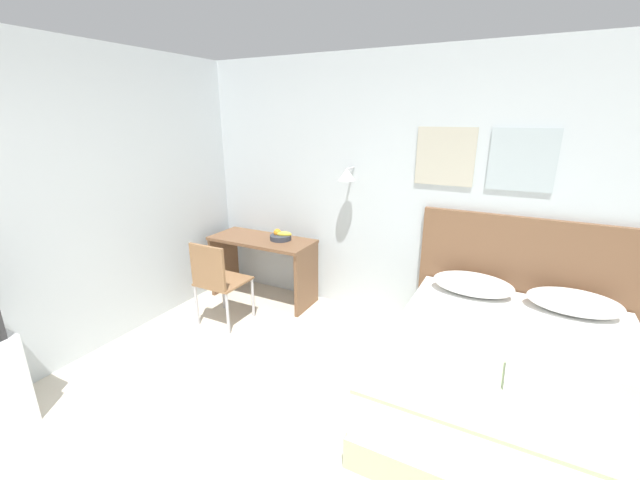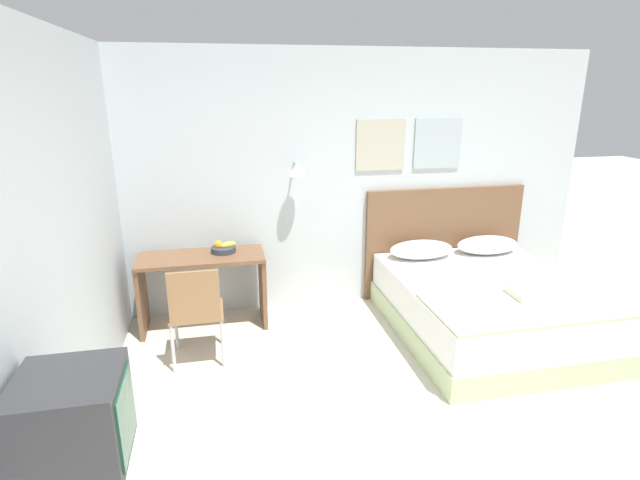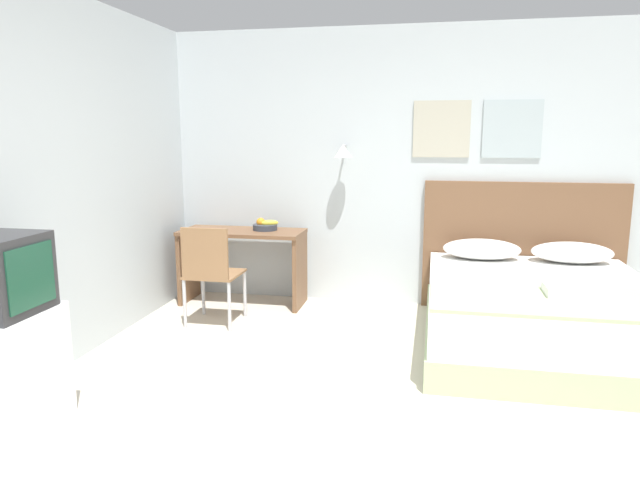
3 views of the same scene
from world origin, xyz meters
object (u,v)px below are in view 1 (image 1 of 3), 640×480
object	(u,v)px
pillow_left	(473,284)
folded_towel_near_foot	(530,379)
headboard	(521,284)
desk	(263,257)
bed	(510,380)
throw_blanket	(512,395)
fruit_bowl	(281,236)
pillow_right	(574,302)
desk_chair	(216,277)

from	to	relation	value
pillow_left	folded_towel_near_foot	distance (m)	1.27
headboard	desk	world-z (taller)	headboard
pillow_left	bed	bearing A→B (deg)	-62.96
throw_blanket	fruit_bowl	bearing A→B (deg)	150.62
pillow_right	folded_towel_near_foot	world-z (taller)	pillow_right
pillow_right	fruit_bowl	bearing A→B (deg)	179.09
pillow_right	desk_chair	bearing A→B (deg)	-166.47
throw_blanket	desk_chair	world-z (taller)	desk_chair
pillow_right	folded_towel_near_foot	xyz separation A→B (m)	(-0.30, -1.18, -0.04)
headboard	folded_towel_near_foot	size ratio (longest dim) A/B	6.60
headboard	folded_towel_near_foot	xyz separation A→B (m)	(0.08, -1.45, -0.02)
pillow_left	desk_chair	bearing A→B (deg)	-162.23
pillow_right	fruit_bowl	distance (m)	2.81
throw_blanket	headboard	bearing A→B (deg)	90.00
folded_towel_near_foot	desk	xyz separation A→B (m)	(-2.72, 1.17, -0.08)
bed	headboard	world-z (taller)	headboard
pillow_left	desk_chair	world-z (taller)	desk_chair
bed	headboard	size ratio (longest dim) A/B	1.09
headboard	bed	bearing A→B (deg)	-90.00
pillow_right	bed	bearing A→B (deg)	-117.04
headboard	fruit_bowl	world-z (taller)	headboard
pillow_right	desk_chair	xyz separation A→B (m)	(-3.07, -0.74, -0.11)
headboard	fruit_bowl	bearing A→B (deg)	-174.76
bed	folded_towel_near_foot	world-z (taller)	folded_towel_near_foot
bed	throw_blanket	xyz separation A→B (m)	(0.00, -0.57, 0.29)
pillow_left	fruit_bowl	bearing A→B (deg)	178.74
throw_blanket	folded_towel_near_foot	xyz separation A→B (m)	(0.08, 0.14, 0.04)
pillow_left	folded_towel_near_foot	bearing A→B (deg)	-68.51
fruit_bowl	pillow_left	bearing A→B (deg)	-1.26
pillow_left	desk	distance (m)	2.26
headboard	pillow_left	world-z (taller)	headboard
throw_blanket	folded_towel_near_foot	world-z (taller)	folded_towel_near_foot
folded_towel_near_foot	pillow_left	bearing A→B (deg)	111.49
pillow_left	desk_chair	xyz separation A→B (m)	(-2.30, -0.74, -0.11)
bed	headboard	distance (m)	1.07
fruit_bowl	pillow_right	bearing A→B (deg)	-0.91
headboard	desk	xyz separation A→B (m)	(-2.64, -0.28, -0.10)
bed	pillow_right	distance (m)	0.92
folded_towel_near_foot	pillow_right	bearing A→B (deg)	75.82
pillow_left	desk	xyz separation A→B (m)	(-2.26, -0.02, -0.12)
folded_towel_near_foot	fruit_bowl	world-z (taller)	fruit_bowl
throw_blanket	desk	world-z (taller)	desk
bed	pillow_right	size ratio (longest dim) A/B	2.88
pillow_left	desk	bearing A→B (deg)	-179.57
bed	throw_blanket	bearing A→B (deg)	-90.00
throw_blanket	desk	bearing A→B (deg)	153.72
desk_chair	headboard	bearing A→B (deg)	20.53
pillow_right	desk	size ratio (longest dim) A/B	0.57
pillow_left	folded_towel_near_foot	size ratio (longest dim) A/B	2.49
bed	pillow_left	world-z (taller)	pillow_left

